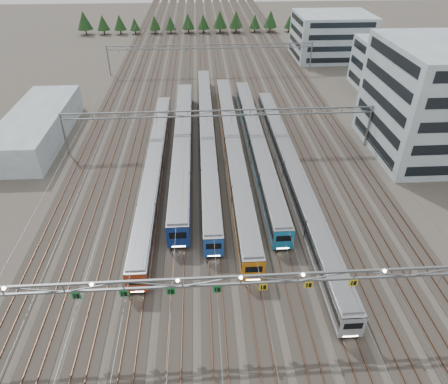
{
  "coord_description": "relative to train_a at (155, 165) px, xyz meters",
  "views": [
    {
      "loc": [
        -3.24,
        -26.7,
        36.09
      ],
      "look_at": [
        -0.33,
        20.57,
        3.5
      ],
      "focal_mm": 32.0,
      "sensor_mm": 36.0,
      "label": 1
    }
  ],
  "objects": [
    {
      "name": "train_f",
      "position": [
        22.5,
        -3.11,
        0.05
      ],
      "size": [
        2.67,
        61.74,
        3.47
      ],
      "color": "black",
      "rests_on": "ground"
    },
    {
      "name": "depot_bldg_mid",
      "position": [
        54.8,
        38.15,
        3.93
      ],
      "size": [
        14.0,
        16.0,
        11.73
      ],
      "primitive_type": "cube",
      "color": "#8EA0AA",
      "rests_on": "ground"
    },
    {
      "name": "ground",
      "position": [
        11.25,
        -31.65,
        -1.93
      ],
      "size": [
        400.0,
        400.0,
        0.0
      ],
      "primitive_type": "plane",
      "color": "#47423A",
      "rests_on": "ground"
    },
    {
      "name": "train_e",
      "position": [
        18.0,
        7.15,
        0.09
      ],
      "size": [
        2.72,
        55.28,
        3.54
      ],
      "color": "black",
      "rests_on": "ground"
    },
    {
      "name": "treeline",
      "position": [
        4.05,
        101.13,
        2.3
      ],
      "size": [
        81.2,
        5.6,
        7.02
      ],
      "color": "#332114",
      "rests_on": "ground"
    },
    {
      "name": "train_a",
      "position": [
        0.0,
        0.0,
        0.0
      ],
      "size": [
        2.59,
        53.33,
        3.37
      ],
      "color": "black",
      "rests_on": "ground"
    },
    {
      "name": "train_b",
      "position": [
        4.5,
        6.83,
        0.29
      ],
      "size": [
        3.02,
        52.39,
        3.94
      ],
      "color": "black",
      "rests_on": "ground"
    },
    {
      "name": "depot_bldg_south",
      "position": [
        48.5,
        5.89,
        7.76
      ],
      "size": [
        18.0,
        22.0,
        19.39
      ],
      "primitive_type": "cube",
      "color": "#8EA0AA",
      "rests_on": "ground"
    },
    {
      "name": "gantry_far",
      "position": [
        11.25,
        53.35,
        4.45
      ],
      "size": [
        56.36,
        0.36,
        8.0
      ],
      "color": "slate",
      "rests_on": "ground"
    },
    {
      "name": "gantry_near",
      "position": [
        11.2,
        -31.77,
        5.15
      ],
      "size": [
        56.36,
        0.61,
        8.08
      ],
      "color": "slate",
      "rests_on": "ground"
    },
    {
      "name": "west_shed",
      "position": [
        -23.81,
        14.8,
        0.81
      ],
      "size": [
        10.0,
        30.0,
        5.49
      ],
      "primitive_type": "cube",
      "color": "#8EA0AA",
      "rests_on": "ground"
    },
    {
      "name": "train_d",
      "position": [
        13.5,
        5.72,
        0.11
      ],
      "size": [
        2.76,
        62.81,
        3.6
      ],
      "color": "black",
      "rests_on": "ground"
    },
    {
      "name": "gantry_mid",
      "position": [
        11.25,
        8.35,
        4.45
      ],
      "size": [
        56.36,
        0.36,
        8.0
      ],
      "color": "slate",
      "rests_on": "ground"
    },
    {
      "name": "track_bed",
      "position": [
        11.25,
        68.35,
        -0.44
      ],
      "size": [
        54.0,
        260.0,
        5.42
      ],
      "color": "#2D2823",
      "rests_on": "ground"
    },
    {
      "name": "train_c",
      "position": [
        9.0,
        11.68,
        0.04
      ],
      "size": [
        2.65,
        66.04,
        3.45
      ],
      "color": "black",
      "rests_on": "ground"
    },
    {
      "name": "depot_bldg_north",
      "position": [
        48.5,
        66.38,
        4.49
      ],
      "size": [
        22.0,
        18.0,
        12.85
      ],
      "primitive_type": "cube",
      "color": "#8EA0AA",
      "rests_on": "ground"
    }
  ]
}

